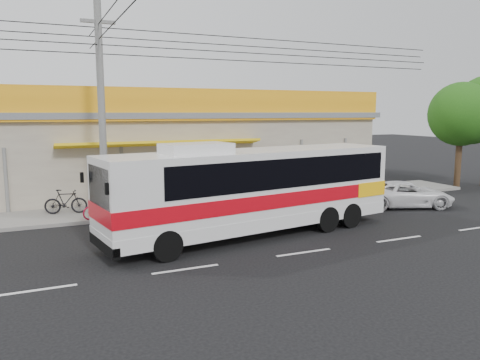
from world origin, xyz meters
The scene contains 10 objects.
ground centered at (0.00, 0.00, 0.00)m, with size 120.00×120.00×0.00m, color black.
sidewalk centered at (0.00, 6.00, 0.07)m, with size 30.00×3.20×0.15m, color gray.
lane_markings centered at (0.00, -2.50, 0.00)m, with size 50.00×0.12×0.01m, color silver, non-canonical shape.
storefront_building centered at (-0.01, 11.54, 2.30)m, with size 22.60×9.20×5.70m.
coach_bus centered at (-0.36, 0.13, 1.87)m, with size 11.59×4.11×3.50m.
motorbike_red centered at (-5.37, 4.70, 0.59)m, with size 0.59×1.68×0.88m, color maroon.
motorbike_dark centered at (-6.68, 6.17, 0.69)m, with size 0.50×1.78×1.07m, color black.
white_car centered at (8.39, 1.86, 0.62)m, with size 2.04×4.43×1.23m, color silver.
utility_pole centered at (-5.21, 4.68, 7.39)m, with size 34.00×14.00×8.96m.
tree_far centered at (15.75, 5.17, 4.27)m, with size 3.80×3.80×6.31m.
Camera 1 is at (-7.87, -15.08, 4.54)m, focal length 35.00 mm.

